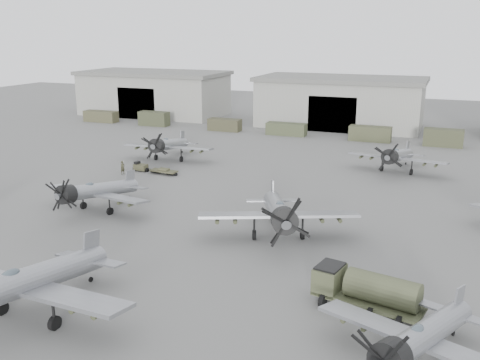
{
  "coord_description": "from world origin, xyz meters",
  "views": [
    {
      "loc": [
        18.3,
        -33.32,
        16.55
      ],
      "look_at": [
        -0.09,
        13.37,
        2.5
      ],
      "focal_mm": 40.0,
      "sensor_mm": 36.0,
      "label": 1
    }
  ],
  "objects_px": {
    "aircraft_near_2": "(421,338)",
    "aircraft_near_1": "(22,284)",
    "tug_trailer": "(149,169)",
    "aircraft_mid_1": "(94,191)",
    "aircraft_mid_2": "(279,212)",
    "fuel_tanker": "(367,288)",
    "ground_crew": "(123,168)",
    "aircraft_far_0": "(168,145)",
    "aircraft_far_1": "(397,156)"
  },
  "relations": [
    {
      "from": "aircraft_near_1",
      "to": "ground_crew",
      "type": "height_order",
      "value": "aircraft_near_1"
    },
    {
      "from": "aircraft_mid_2",
      "to": "fuel_tanker",
      "type": "bearing_deg",
      "value": -70.23
    },
    {
      "from": "aircraft_far_1",
      "to": "tug_trailer",
      "type": "relative_size",
      "value": 1.99
    },
    {
      "from": "aircraft_near_1",
      "to": "aircraft_near_2",
      "type": "height_order",
      "value": "aircraft_near_1"
    },
    {
      "from": "aircraft_far_0",
      "to": "aircraft_near_1",
      "type": "bearing_deg",
      "value": -79.37
    },
    {
      "from": "aircraft_mid_2",
      "to": "fuel_tanker",
      "type": "xyz_separation_m",
      "value": [
        8.45,
        -9.06,
        -0.92
      ]
    },
    {
      "from": "aircraft_near_2",
      "to": "aircraft_mid_2",
      "type": "relative_size",
      "value": 0.86
    },
    {
      "from": "aircraft_near_2",
      "to": "ground_crew",
      "type": "bearing_deg",
      "value": 162.39
    },
    {
      "from": "aircraft_far_1",
      "to": "aircraft_near_1",
      "type": "bearing_deg",
      "value": -102.5
    },
    {
      "from": "aircraft_near_1",
      "to": "aircraft_far_1",
      "type": "height_order",
      "value": "aircraft_near_1"
    },
    {
      "from": "aircraft_far_1",
      "to": "ground_crew",
      "type": "relative_size",
      "value": 7.27
    },
    {
      "from": "aircraft_far_1",
      "to": "aircraft_mid_1",
      "type": "bearing_deg",
      "value": -126.22
    },
    {
      "from": "fuel_tanker",
      "to": "tug_trailer",
      "type": "xyz_separation_m",
      "value": [
        -29.57,
        24.09,
        -1.03
      ]
    },
    {
      "from": "fuel_tanker",
      "to": "aircraft_mid_1",
      "type": "bearing_deg",
      "value": 172.54
    },
    {
      "from": "aircraft_mid_2",
      "to": "aircraft_far_1",
      "type": "bearing_deg",
      "value": 51.89
    },
    {
      "from": "aircraft_far_1",
      "to": "aircraft_mid_2",
      "type": "bearing_deg",
      "value": -96.31
    },
    {
      "from": "aircraft_near_2",
      "to": "tug_trailer",
      "type": "bearing_deg",
      "value": 158.39
    },
    {
      "from": "aircraft_mid_2",
      "to": "aircraft_mid_1",
      "type": "bearing_deg",
      "value": 155.77
    },
    {
      "from": "aircraft_near_2",
      "to": "aircraft_far_1",
      "type": "bearing_deg",
      "value": 117.53
    },
    {
      "from": "tug_trailer",
      "to": "ground_crew",
      "type": "xyz_separation_m",
      "value": [
        -2.45,
        -2.0,
        0.37
      ]
    },
    {
      "from": "ground_crew",
      "to": "aircraft_far_0",
      "type": "bearing_deg",
      "value": 7.86
    },
    {
      "from": "aircraft_mid_1",
      "to": "aircraft_far_0",
      "type": "relative_size",
      "value": 0.95
    },
    {
      "from": "aircraft_mid_2",
      "to": "fuel_tanker",
      "type": "distance_m",
      "value": 12.42
    },
    {
      "from": "aircraft_far_0",
      "to": "aircraft_far_1",
      "type": "relative_size",
      "value": 1.01
    },
    {
      "from": "aircraft_far_1",
      "to": "ground_crew",
      "type": "distance_m",
      "value": 32.83
    },
    {
      "from": "aircraft_mid_1",
      "to": "ground_crew",
      "type": "xyz_separation_m",
      "value": [
        -5.36,
        12.72,
        -1.24
      ]
    },
    {
      "from": "aircraft_near_2",
      "to": "tug_trailer",
      "type": "relative_size",
      "value": 1.87
    },
    {
      "from": "aircraft_near_2",
      "to": "aircraft_near_1",
      "type": "bearing_deg",
      "value": -151.17
    },
    {
      "from": "aircraft_mid_2",
      "to": "aircraft_far_0",
      "type": "relative_size",
      "value": 1.08
    },
    {
      "from": "aircraft_near_2",
      "to": "fuel_tanker",
      "type": "xyz_separation_m",
      "value": [
        -3.4,
        5.49,
        -0.56
      ]
    },
    {
      "from": "aircraft_mid_1",
      "to": "ground_crew",
      "type": "height_order",
      "value": "aircraft_mid_1"
    },
    {
      "from": "aircraft_near_2",
      "to": "aircraft_far_0",
      "type": "bearing_deg",
      "value": 153.77
    },
    {
      "from": "aircraft_near_1",
      "to": "ground_crew",
      "type": "distance_m",
      "value": 33.78
    },
    {
      "from": "aircraft_mid_1",
      "to": "aircraft_far_1",
      "type": "xyz_separation_m",
      "value": [
        24.98,
        25.18,
        0.08
      ]
    },
    {
      "from": "aircraft_near_2",
      "to": "aircraft_far_0",
      "type": "relative_size",
      "value": 0.93
    },
    {
      "from": "aircraft_mid_1",
      "to": "aircraft_mid_2",
      "type": "xyz_separation_m",
      "value": [
        18.21,
        -0.31,
        0.34
      ]
    },
    {
      "from": "aircraft_near_1",
      "to": "aircraft_near_2",
      "type": "relative_size",
      "value": 1.24
    },
    {
      "from": "aircraft_near_1",
      "to": "fuel_tanker",
      "type": "relative_size",
      "value": 1.97
    },
    {
      "from": "aircraft_far_0",
      "to": "fuel_tanker",
      "type": "bearing_deg",
      "value": -51.19
    },
    {
      "from": "aircraft_far_0",
      "to": "fuel_tanker",
      "type": "height_order",
      "value": "aircraft_far_0"
    },
    {
      "from": "aircraft_mid_2",
      "to": "ground_crew",
      "type": "bearing_deg",
      "value": 127.83
    },
    {
      "from": "aircraft_mid_1",
      "to": "aircraft_far_1",
      "type": "height_order",
      "value": "aircraft_far_1"
    },
    {
      "from": "aircraft_mid_1",
      "to": "aircraft_near_1",
      "type": "bearing_deg",
      "value": -57.25
    },
    {
      "from": "aircraft_far_1",
      "to": "fuel_tanker",
      "type": "xyz_separation_m",
      "value": [
        1.69,
        -34.55,
        -0.66
      ]
    },
    {
      "from": "fuel_tanker",
      "to": "aircraft_near_2",
      "type": "bearing_deg",
      "value": -46.34
    },
    {
      "from": "aircraft_mid_2",
      "to": "tug_trailer",
      "type": "height_order",
      "value": "aircraft_mid_2"
    },
    {
      "from": "aircraft_near_1",
      "to": "tug_trailer",
      "type": "height_order",
      "value": "aircraft_near_1"
    },
    {
      "from": "aircraft_far_1",
      "to": "aircraft_far_0",
      "type": "bearing_deg",
      "value": -162.37
    },
    {
      "from": "aircraft_far_0",
      "to": "ground_crew",
      "type": "height_order",
      "value": "aircraft_far_0"
    },
    {
      "from": "aircraft_far_0",
      "to": "aircraft_mid_1",
      "type": "bearing_deg",
      "value": -86.57
    }
  ]
}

